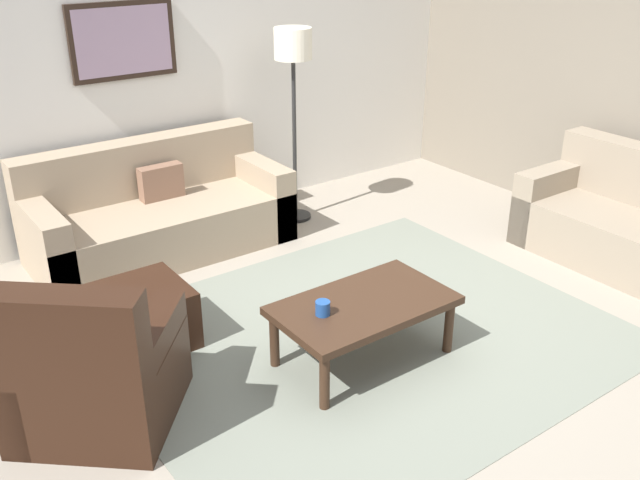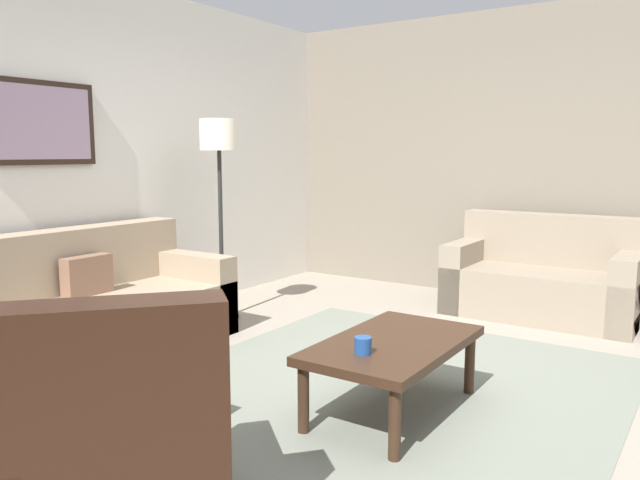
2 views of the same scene
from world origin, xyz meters
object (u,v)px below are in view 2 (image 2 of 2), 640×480
at_px(armchair_leather, 113,458).
at_px(cup, 363,345).
at_px(lamp_standing, 219,155).
at_px(couch_loveseat, 544,281).
at_px(ottoman, 124,400).
at_px(coffee_table, 393,349).
at_px(framed_artwork, 41,123).
at_px(couch_main, 81,314).

relative_size(armchair_leather, cup, 12.65).
xyz_separation_m(armchair_leather, lamp_standing, (2.52, 1.79, 1.10)).
height_order(couch_loveseat, ottoman, couch_loveseat).
bearing_deg(lamp_standing, coffee_table, -113.79).
bearing_deg(ottoman, cup, -51.93).
relative_size(ottoman, coffee_table, 0.51).
xyz_separation_m(armchair_leather, framed_artwork, (1.28, 2.36, 1.34)).
xyz_separation_m(couch_main, armchair_leather, (-1.23, -1.94, 0.01)).
distance_m(couch_loveseat, armchair_leather, 4.24).
height_order(couch_main, cup, couch_main).
distance_m(couch_main, cup, 2.27).
bearing_deg(ottoman, couch_main, 62.57).
relative_size(lamp_standing, framed_artwork, 1.97).
distance_m(couch_loveseat, ottoman, 3.84).
bearing_deg(framed_artwork, couch_main, -96.73).
bearing_deg(armchair_leather, ottoman, 48.90).
xyz_separation_m(ottoman, lamp_standing, (1.98, 1.16, 1.21)).
height_order(cup, lamp_standing, lamp_standing).
height_order(couch_main, lamp_standing, lamp_standing).
distance_m(cup, lamp_standing, 2.63).
bearing_deg(couch_main, armchair_leather, -122.31).
xyz_separation_m(couch_loveseat, coffee_table, (-2.63, 0.15, 0.06)).
height_order(couch_main, couch_loveseat, same).
distance_m(couch_main, framed_artwork, 1.41).
bearing_deg(armchair_leather, framed_artwork, 61.59).
bearing_deg(ottoman, framed_artwork, 67.12).
bearing_deg(lamp_standing, armchair_leather, -144.67).
bearing_deg(couch_main, ottoman, -117.43).
xyz_separation_m(couch_main, ottoman, (-0.68, -1.32, -0.10)).
xyz_separation_m(couch_main, lamp_standing, (1.29, -0.15, 1.11)).
relative_size(coffee_table, cup, 12.33).
height_order(armchair_leather, lamp_standing, lamp_standing).
distance_m(coffee_table, framed_artwork, 3.02).
relative_size(couch_loveseat, ottoman, 2.81).
height_order(couch_main, framed_artwork, framed_artwork).
bearing_deg(cup, framed_artwork, 90.16).
bearing_deg(framed_artwork, couch_loveseat, -44.35).
distance_m(ottoman, coffee_table, 1.43).
xyz_separation_m(couch_loveseat, armchair_leather, (-4.21, 0.50, 0.01)).
distance_m(armchair_leather, coffee_table, 1.62).
height_order(coffee_table, lamp_standing, lamp_standing).
height_order(cup, framed_artwork, framed_artwork).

